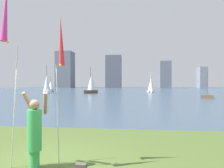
# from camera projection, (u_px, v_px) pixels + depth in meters

# --- Properties ---
(ground) EXTENTS (120.00, 138.00, 0.12)m
(ground) POSITION_uv_depth(u_px,v_px,m) (127.00, 92.00, 56.08)
(ground) COLOR #475B28
(person) EXTENTS (0.70, 0.52, 1.92)m
(person) POSITION_uv_depth(u_px,v_px,m) (35.00, 130.00, 5.42)
(person) COLOR green
(person) RESTS_ON ground
(kite_flag_left) EXTENTS (0.16, 0.69, 4.63)m
(kite_flag_left) POSITION_uv_depth(u_px,v_px,m) (6.00, 15.00, 5.18)
(kite_flag_left) COLOR #B2B2B7
(kite_flag_left) RESTS_ON ground
(kite_flag_right) EXTENTS (0.16, 0.51, 3.89)m
(kite_flag_right) POSITION_uv_depth(u_px,v_px,m) (61.00, 44.00, 5.66)
(kite_flag_right) COLOR #B2B2B7
(kite_flag_right) RESTS_ON ground
(sailboat_0) EXTENTS (1.88, 3.02, 4.90)m
(sailboat_0) POSITION_uv_depth(u_px,v_px,m) (151.00, 85.00, 49.98)
(sailboat_0) COLOR silver
(sailboat_0) RESTS_ON ground
(sailboat_3) EXTENTS (1.83, 1.34, 3.65)m
(sailboat_3) POSITION_uv_depth(u_px,v_px,m) (207.00, 96.00, 30.22)
(sailboat_3) COLOR brown
(sailboat_3) RESTS_ON ground
(sailboat_4) EXTENTS (1.65, 3.06, 3.76)m
(sailboat_4) POSITION_uv_depth(u_px,v_px,m) (51.00, 86.00, 51.94)
(sailboat_4) COLOR white
(sailboat_4) RESTS_ON ground
(sailboat_5) EXTENTS (2.95, 2.47, 5.49)m
(sailboat_5) POSITION_uv_depth(u_px,v_px,m) (91.00, 83.00, 44.82)
(sailboat_5) COLOR brown
(sailboat_5) RESTS_ON ground
(sailboat_7) EXTENTS (2.24, 2.55, 5.82)m
(sailboat_7) POSITION_uv_depth(u_px,v_px,m) (47.00, 84.00, 43.37)
(sailboat_7) COLOR white
(sailboat_7) RESTS_ON ground
(skyline_tower_0) EXTENTS (7.35, 7.16, 16.56)m
(skyline_tower_0) POSITION_uv_depth(u_px,v_px,m) (65.00, 70.00, 99.03)
(skyline_tower_0) COLOR slate
(skyline_tower_0) RESTS_ON ground
(skyline_tower_1) EXTENTS (7.05, 4.06, 14.76)m
(skyline_tower_1) POSITION_uv_depth(u_px,v_px,m) (114.00, 72.00, 97.53)
(skyline_tower_1) COLOR #565B66
(skyline_tower_1) RESTS_ON ground
(skyline_tower_2) EXTENTS (4.76, 5.71, 11.69)m
(skyline_tower_2) POSITION_uv_depth(u_px,v_px,m) (165.00, 75.00, 94.02)
(skyline_tower_2) COLOR slate
(skyline_tower_2) RESTS_ON ground
(skyline_tower_3) EXTENTS (3.32, 5.92, 9.25)m
(skyline_tower_3) POSITION_uv_depth(u_px,v_px,m) (202.00, 78.00, 95.44)
(skyline_tower_3) COLOR gray
(skyline_tower_3) RESTS_ON ground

